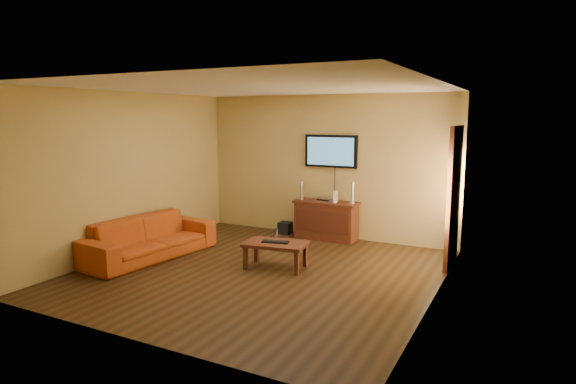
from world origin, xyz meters
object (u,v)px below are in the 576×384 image
Objects in this scene: television at (331,151)px; bottle at (276,234)px; coffee_table at (276,246)px; av_receiver at (326,199)px; media_console at (326,220)px; game_console at (335,197)px; sofa at (149,231)px; keyboard at (276,242)px; subwoofer at (285,228)px; speaker_left at (301,191)px; speaker_right at (352,194)px.

bottle is (-0.82, -0.65, -1.54)m from television.
av_receiver is at bearing 90.62° from coffee_table.
game_console is at bearing -9.46° from media_console.
sofa reaches higher than keyboard.
sofa is 9.74× the size of subwoofer.
speaker_left reaches higher than sofa.
coffee_table is 2.17m from sofa.
subwoofer is (-1.39, 0.03, -0.79)m from speaker_right.
speaker_left is at bearing -167.00° from av_receiver.
coffee_table reaches higher than subwoofer.
speaker_left reaches higher than av_receiver.
subwoofer is (1.24, 2.44, -0.33)m from sofa.
bottle is (1.29, 1.97, -0.34)m from sofa.
keyboard is (0.02, -2.00, -0.34)m from av_receiver.
subwoofer is at bearing 96.56° from bottle.
media_console is at bearing 89.92° from keyboard.
speaker_right reaches higher than bottle.
speaker_left is at bearing -8.09° from subwoofer.
speaker_left is (-0.51, -0.03, 0.52)m from media_console.
bottle is at bearing -151.19° from media_console.
television is 0.94m from speaker_left.
speaker_right reaches higher than subwoofer.
media_console is 0.53× the size of sofa.
sofa is 3.23m from av_receiver.
media_console is 3.04× the size of speaker_right.
media_console reaches higher than keyboard.
speaker_right reaches higher than game_console.
bottle is at bearing -126.28° from speaker_left.
television is 2.50m from keyboard.
television is at bearing 89.98° from coffee_table.
keyboard is (0.82, -1.53, 0.31)m from bottle.
subwoofer is at bearing -168.78° from television.
television reaches higher than speaker_right.
subwoofer is at bearing 113.67° from keyboard.
subwoofer is at bearing 171.81° from game_console.
bottle is (-0.80, -0.47, -0.65)m from av_receiver.
sofa is 2.38m from bottle.
sofa is (-2.12, -0.45, 0.10)m from coffee_table.
television is 4.73× the size of game_console.
bottle is 1.76m from keyboard.
television is at bearing 90.99° from av_receiver.
television is 0.46× the size of sofa.
av_receiver is (2.10, 2.44, 0.31)m from sofa.
av_receiver is 0.23m from game_console.
game_console is (2.31, 2.40, 0.39)m from sofa.
keyboard is at bearing -67.84° from subwoofer.
bottle is 0.51× the size of keyboard.
keyboard is at bearing -177.37° from coffee_table.
media_console is 0.74m from speaker_right.
television is 2.90× the size of speaker_left.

